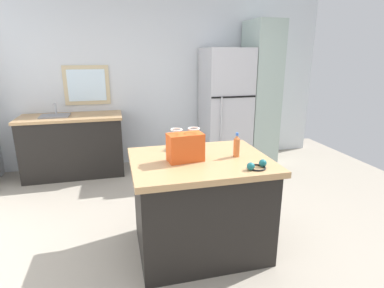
{
  "coord_description": "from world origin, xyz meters",
  "views": [
    {
      "loc": [
        -0.88,
        -2.5,
        1.8
      ],
      "look_at": [
        -0.17,
        0.29,
        0.95
      ],
      "focal_mm": 28.85,
      "sensor_mm": 36.0,
      "label": 1
    }
  ],
  "objects_px": {
    "tall_cabinet": "(260,94)",
    "bottle": "(237,146)",
    "kitchen_island": "(200,204)",
    "refrigerator": "(225,108)",
    "small_box": "(181,143)",
    "shopping_bag": "(185,147)",
    "ear_defenders": "(257,166)"
  },
  "relations": [
    {
      "from": "ear_defenders",
      "to": "kitchen_island",
      "type": "bearing_deg",
      "value": 137.96
    },
    {
      "from": "kitchen_island",
      "to": "shopping_bag",
      "type": "relative_size",
      "value": 3.83
    },
    {
      "from": "kitchen_island",
      "to": "ear_defenders",
      "type": "bearing_deg",
      "value": -42.04
    },
    {
      "from": "refrigerator",
      "to": "bottle",
      "type": "xyz_separation_m",
      "value": [
        -0.71,
        -2.24,
        0.06
      ]
    },
    {
      "from": "kitchen_island",
      "to": "tall_cabinet",
      "type": "distance_m",
      "value": 2.85
    },
    {
      "from": "refrigerator",
      "to": "tall_cabinet",
      "type": "height_order",
      "value": "tall_cabinet"
    },
    {
      "from": "kitchen_island",
      "to": "shopping_bag",
      "type": "bearing_deg",
      "value": -172.73
    },
    {
      "from": "kitchen_island",
      "to": "refrigerator",
      "type": "bearing_deg",
      "value": 64.86
    },
    {
      "from": "refrigerator",
      "to": "ear_defenders",
      "type": "height_order",
      "value": "refrigerator"
    },
    {
      "from": "refrigerator",
      "to": "bottle",
      "type": "distance_m",
      "value": 2.35
    },
    {
      "from": "kitchen_island",
      "to": "tall_cabinet",
      "type": "height_order",
      "value": "tall_cabinet"
    },
    {
      "from": "tall_cabinet",
      "to": "small_box",
      "type": "distance_m",
      "value": 2.58
    },
    {
      "from": "tall_cabinet",
      "to": "shopping_bag",
      "type": "distance_m",
      "value": 2.87
    },
    {
      "from": "shopping_bag",
      "to": "bottle",
      "type": "relative_size",
      "value": 1.45
    },
    {
      "from": "small_box",
      "to": "shopping_bag",
      "type": "bearing_deg",
      "value": -96.1
    },
    {
      "from": "shopping_bag",
      "to": "small_box",
      "type": "relative_size",
      "value": 2.49
    },
    {
      "from": "shopping_bag",
      "to": "refrigerator",
      "type": "bearing_deg",
      "value": 62.18
    },
    {
      "from": "tall_cabinet",
      "to": "ear_defenders",
      "type": "distance_m",
      "value": 2.87
    },
    {
      "from": "kitchen_island",
      "to": "bottle",
      "type": "bearing_deg",
      "value": -3.12
    },
    {
      "from": "refrigerator",
      "to": "tall_cabinet",
      "type": "distance_m",
      "value": 0.64
    },
    {
      "from": "tall_cabinet",
      "to": "small_box",
      "type": "xyz_separation_m",
      "value": [
        -1.75,
        -1.88,
        -0.19
      ]
    },
    {
      "from": "shopping_bag",
      "to": "bottle",
      "type": "height_order",
      "value": "shopping_bag"
    },
    {
      "from": "small_box",
      "to": "ear_defenders",
      "type": "relative_size",
      "value": 0.67
    },
    {
      "from": "small_box",
      "to": "refrigerator",
      "type": "bearing_deg",
      "value": 58.71
    },
    {
      "from": "kitchen_island",
      "to": "bottle",
      "type": "distance_m",
      "value": 0.64
    },
    {
      "from": "bottle",
      "to": "ear_defenders",
      "type": "height_order",
      "value": "bottle"
    },
    {
      "from": "shopping_bag",
      "to": "small_box",
      "type": "distance_m",
      "value": 0.37
    },
    {
      "from": "kitchen_island",
      "to": "refrigerator",
      "type": "distance_m",
      "value": 2.5
    },
    {
      "from": "kitchen_island",
      "to": "refrigerator",
      "type": "xyz_separation_m",
      "value": [
        1.04,
        2.22,
        0.49
      ]
    },
    {
      "from": "bottle",
      "to": "ear_defenders",
      "type": "relative_size",
      "value": 1.15
    },
    {
      "from": "tall_cabinet",
      "to": "ear_defenders",
      "type": "height_order",
      "value": "tall_cabinet"
    },
    {
      "from": "tall_cabinet",
      "to": "bottle",
      "type": "distance_m",
      "value": 2.6
    }
  ]
}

